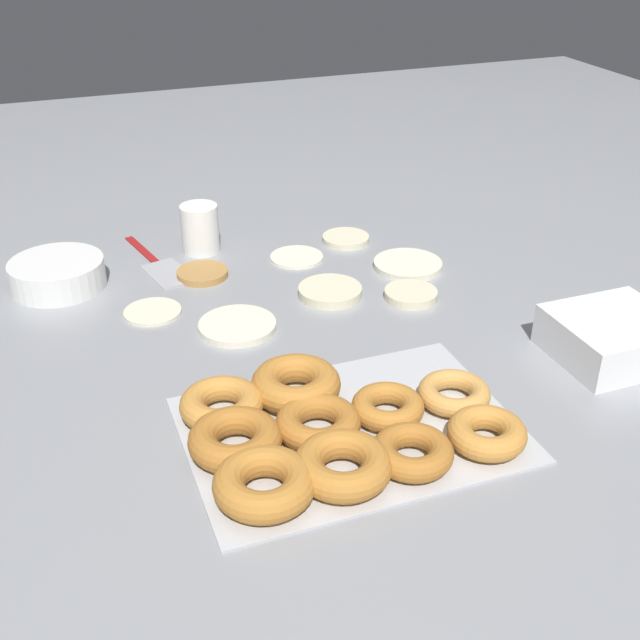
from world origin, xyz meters
name	(u,v)px	position (x,y,z in m)	size (l,w,h in m)	color
ground_plane	(325,316)	(0.00, 0.00, 0.00)	(3.00, 3.00, 0.00)	gray
pancake_0	(297,256)	(0.03, 0.21, 0.00)	(0.09, 0.09, 0.01)	silver
pancake_1	(408,265)	(0.19, 0.11, 0.01)	(0.12, 0.12, 0.01)	silver
pancake_2	(237,326)	(-0.13, 0.01, 0.01)	(0.11, 0.11, 0.01)	silver
pancake_3	(346,239)	(0.14, 0.25, 0.01)	(0.08, 0.08, 0.01)	beige
pancake_4	(152,310)	(-0.24, 0.10, 0.00)	(0.09, 0.09, 0.01)	beige
pancake_5	(330,291)	(0.03, 0.06, 0.01)	(0.10, 0.10, 0.01)	beige
pancake_6	(411,294)	(0.15, 0.01, 0.01)	(0.08, 0.08, 0.01)	beige
pancake_7	(202,273)	(-0.14, 0.20, 0.01)	(0.08, 0.08, 0.01)	#B27F42
donut_tray	(329,429)	(-0.10, -0.29, 0.02)	(0.39, 0.28, 0.04)	silver
batter_bowl	(58,274)	(-0.37, 0.24, 0.02)	(0.15, 0.15, 0.05)	white
container_stack	(613,337)	(0.33, -0.25, 0.03)	(0.16, 0.15, 0.06)	white
paper_cup	(200,228)	(-0.12, 0.30, 0.04)	(0.07, 0.07, 0.08)	white
spatula	(162,267)	(-0.20, 0.25, 0.00)	(0.09, 0.23, 0.01)	maroon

